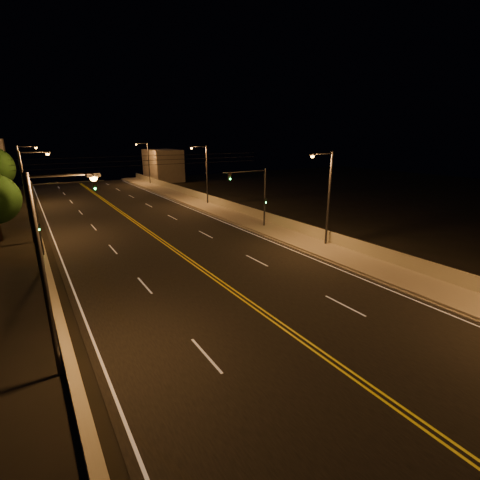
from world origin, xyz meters
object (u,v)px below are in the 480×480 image
streetlight_3 (147,160)px  traffic_signal_left (51,212)px  streetlight_1 (327,193)px  traffic_signal_right (257,192)px  streetlight_2 (205,171)px  streetlight_5 (29,190)px  streetlight_4 (51,264)px  streetlight_6 (24,172)px

streetlight_3 → traffic_signal_left: size_ratio=1.31×
streetlight_1 → traffic_signal_right: 8.41m
streetlight_1 → traffic_signal_right: bearing=100.2°
streetlight_2 → streetlight_5: size_ratio=1.00×
streetlight_2 → traffic_signal_left: streetlight_2 is taller
streetlight_3 → streetlight_5: same height
streetlight_4 → traffic_signal_left: bearing=85.9°
streetlight_4 → streetlight_5: bearing=90.0°
traffic_signal_left → streetlight_1: bearing=-22.1°
streetlight_2 → streetlight_5: same height
streetlight_2 → streetlight_6: 24.65m
streetlight_4 → streetlight_6: bearing=90.0°
streetlight_3 → streetlight_6: 25.29m
streetlight_1 → streetlight_6: size_ratio=1.00×
streetlight_4 → streetlight_6: same height
streetlight_1 → streetlight_3: bearing=90.0°
streetlight_3 → streetlight_4: (-21.39, -55.54, 0.00)m
streetlight_5 → streetlight_6: (0.00, 19.91, 0.00)m
streetlight_5 → traffic_signal_right: 21.21m
streetlight_5 → traffic_signal_left: 7.36m
streetlight_2 → streetlight_4: 36.69m
streetlight_4 → traffic_signal_right: 24.90m
traffic_signal_right → streetlight_6: bearing=126.3°
streetlight_4 → traffic_signal_right: (19.92, 14.92, -0.85)m
streetlight_5 → streetlight_3: bearing=57.4°
streetlight_4 → streetlight_5: (0.00, 22.15, 0.00)m
streetlight_6 → traffic_signal_left: size_ratio=1.31×
traffic_signal_left → streetlight_3: bearing=63.4°
traffic_signal_right → traffic_signal_left: bearing=180.0°
streetlight_5 → traffic_signal_right: streetlight_5 is taller
streetlight_3 → streetlight_5: 39.66m
traffic_signal_right → traffic_signal_left: size_ratio=1.00×
streetlight_4 → streetlight_5: size_ratio=1.00×
streetlight_1 → streetlight_6: bearing=121.2°
streetlight_6 → traffic_signal_right: streetlight_6 is taller
streetlight_1 → streetlight_5: same height
streetlight_3 → traffic_signal_left: streetlight_3 is taller
streetlight_2 → streetlight_3: (0.00, 25.73, 0.00)m
streetlight_1 → streetlight_4: (-21.39, -6.69, 0.00)m
streetlight_1 → streetlight_4: bearing=-162.6°
streetlight_1 → traffic_signal_left: 21.94m
streetlight_4 → streetlight_3: bearing=68.9°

